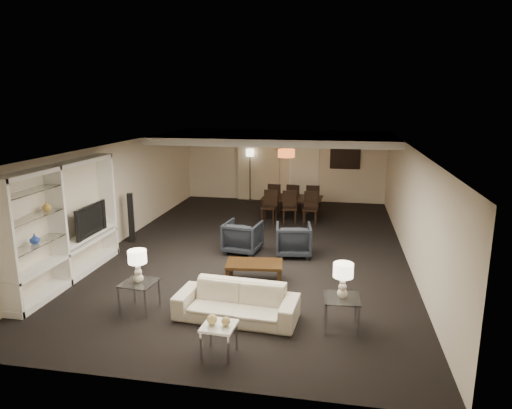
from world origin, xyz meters
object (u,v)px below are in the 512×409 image
object	(u,v)px
table_lamp_left	(138,266)
dining_table	(292,208)
side_table_left	(140,296)
chair_fl	(275,197)
television	(86,220)
vase_amber	(47,206)
chair_nl	(269,207)
chair_nr	(310,209)
coffee_table	(254,272)
chair_nm	(290,208)
side_table_right	(341,313)
chair_fm	(294,198)
armchair_left	(243,237)
chair_fr	(313,199)
floor_lamp	(250,175)
armchair_right	(293,240)
vase_blue	(35,239)
table_lamp_right	(343,281)
marble_table	(219,340)
sofa	(236,302)
floor_speaker	(131,218)
pendant_light	(286,153)

from	to	relation	value
table_lamp_left	dining_table	size ratio (longest dim) A/B	0.32
side_table_left	chair_fl	xyz separation A→B (m)	(1.30, 7.36, 0.21)
television	vase_amber	distance (m)	1.32
dining_table	chair_nl	bearing A→B (deg)	-129.28
table_lamp_left	chair_nr	world-z (taller)	table_lamp_left
coffee_table	chair_nm	bearing A→B (deg)	87.38
side_table_right	chair_fm	size ratio (longest dim) A/B	0.59
armchair_left	table_lamp_left	xyz separation A→B (m)	(-1.10, -3.30, 0.43)
chair_fr	chair_nm	bearing A→B (deg)	66.69
floor_lamp	coffee_table	bearing A→B (deg)	-78.18
armchair_right	television	xyz separation A→B (m)	(-4.22, -1.61, 0.70)
vase_blue	side_table_left	bearing A→B (deg)	-2.09
side_table_left	chair_nm	size ratio (longest dim) A/B	0.59
chair_nl	chair_fr	world-z (taller)	same
side_table_right	floor_lamp	xyz separation A→B (m)	(-3.21, 8.81, 0.66)
table_lamp_left	table_lamp_right	world-z (taller)	same
table_lamp_right	vase_amber	bearing A→B (deg)	174.68
chair_fm	table_lamp_right	bearing A→B (deg)	108.93
coffee_table	marble_table	xyz separation A→B (m)	(0.00, -2.70, 0.03)
armchair_right	chair_nm	distance (m)	2.79
sofa	chair_nr	xyz separation A→B (m)	(0.80, 6.06, 0.17)
chair_nm	chair_fm	world-z (taller)	same
television	chair_fl	size ratio (longest dim) A/B	1.21
chair_nl	chair_fr	xyz separation A→B (m)	(1.20, 1.30, 0.00)
television	chair_nm	size ratio (longest dim) A/B	1.21
floor_lamp	armchair_right	bearing A→B (deg)	-69.06
floor_speaker	floor_lamp	world-z (taller)	floor_lamp
chair_nr	chair_fm	xyz separation A→B (m)	(-0.60, 1.30, 0.00)
chair_fr	vase_blue	bearing A→B (deg)	60.04
table_lamp_left	vase_amber	size ratio (longest dim) A/B	3.38
pendant_light	chair_fl	world-z (taller)	pendant_light
armchair_right	marble_table	size ratio (longest dim) A/B	1.79
armchair_left	marble_table	bearing A→B (deg)	105.60
chair_fm	chair_fr	size ratio (longest dim) A/B	1.00
armchair_left	side_table_left	xyz separation A→B (m)	(-1.10, -3.30, -0.12)
television	chair_nm	xyz separation A→B (m)	(3.82, 4.37, -0.61)
chair_fl	chair_fr	world-z (taller)	same
coffee_table	vase_blue	xyz separation A→B (m)	(-3.65, -1.53, 0.95)
table_lamp_left	chair_nm	distance (m)	6.36
table_lamp_right	floor_lamp	xyz separation A→B (m)	(-3.21, 8.81, 0.12)
chair_fm	floor_lamp	bearing A→B (deg)	-32.90
side_table_right	chair_fl	distance (m)	7.65
armchair_right	floor_lamp	xyz separation A→B (m)	(-2.11, 5.51, 0.54)
chair_nl	chair_nm	distance (m)	0.60
television	floor_lamp	size ratio (longest dim) A/B	0.62
pendant_light	floor_lamp	xyz separation A→B (m)	(-1.47, 1.70, -1.00)
dining_table	chair_fl	world-z (taller)	chair_fl
chair_nm	armchair_right	bearing A→B (deg)	-89.59
pendant_light	chair_fr	xyz separation A→B (m)	(0.84, 0.25, -1.45)
armchair_left	table_lamp_right	distance (m)	4.04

